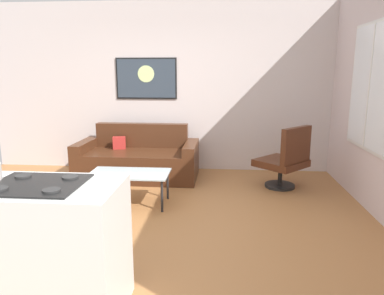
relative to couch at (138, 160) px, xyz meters
name	(u,v)px	position (x,y,z in m)	size (l,w,h in m)	color
ground	(148,227)	(0.52, -1.81, -0.30)	(6.40, 6.40, 0.04)	#A86E3E
back_wall	(175,88)	(0.52, 0.62, 1.12)	(6.40, 0.05, 2.80)	beige
couch	(138,160)	(0.00, 0.00, 0.00)	(1.90, 0.90, 0.83)	#482615
coffee_table	(129,175)	(0.16, -1.18, 0.10)	(1.01, 0.54, 0.42)	silver
armchair	(286,159)	(2.25, -0.37, 0.15)	(0.86, 0.87, 0.92)	black
kitchen_counter	(0,248)	(-0.20, -3.29, 0.19)	(1.71, 0.63, 0.96)	silver
wall_painting	(146,78)	(0.05, 0.57, 1.27)	(1.03, 0.03, 0.68)	black
window	(370,87)	(3.11, -0.91, 1.21)	(0.03, 1.23, 1.55)	silver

